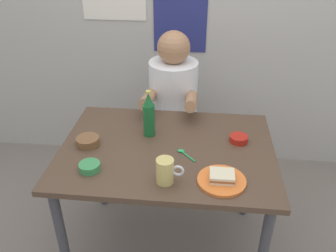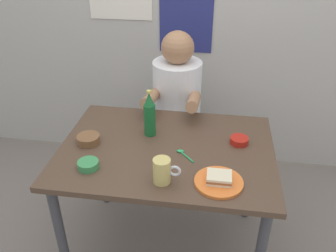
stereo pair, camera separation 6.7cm
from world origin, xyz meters
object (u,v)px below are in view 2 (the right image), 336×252
at_px(beer_mug, 162,171).
at_px(beer_bottle, 150,115).
at_px(person_seated, 177,92).
at_px(stool, 176,143).
at_px(dining_table, 167,162).
at_px(sandwich, 219,178).
at_px(dip_bowl_green, 88,164).
at_px(plate_orange, 219,182).

distance_m(beer_mug, beer_bottle, 0.41).
bearing_deg(person_seated, stool, 90.00).
bearing_deg(beer_mug, dining_table, 94.76).
height_order(sandwich, beer_mug, beer_mug).
bearing_deg(beer_mug, dip_bowl_green, 172.35).
height_order(person_seated, dip_bowl_green, person_seated).
bearing_deg(beer_bottle, sandwich, -43.59).
xyz_separation_m(dining_table, beer_mug, (0.02, -0.27, 0.15)).
bearing_deg(dining_table, plate_orange, -42.10).
xyz_separation_m(dining_table, stool, (-0.03, 0.63, -0.30)).
bearing_deg(stool, dining_table, -87.70).
height_order(stool, plate_orange, plate_orange).
distance_m(dining_table, stool, 0.70).
bearing_deg(beer_bottle, plate_orange, -43.59).
distance_m(dining_table, plate_orange, 0.38).
height_order(stool, beer_bottle, beer_bottle).
relative_size(stool, dip_bowl_green, 4.50).
relative_size(plate_orange, sandwich, 2.00).
xyz_separation_m(person_seated, beer_bottle, (-0.08, -0.50, 0.09)).
xyz_separation_m(sandwich, beer_mug, (-0.25, -0.02, 0.03)).
bearing_deg(beer_mug, beer_bottle, 108.70).
height_order(dining_table, stool, dining_table).
bearing_deg(person_seated, beer_mug, -86.92).
bearing_deg(sandwich, stool, 108.79).
xyz_separation_m(dining_table, beer_bottle, (-0.11, 0.12, 0.21)).
xyz_separation_m(stool, beer_mug, (0.05, -0.90, 0.45)).
bearing_deg(beer_bottle, person_seated, 80.56).
bearing_deg(stool, person_seated, -90.00).
bearing_deg(person_seated, sandwich, -70.98).
xyz_separation_m(beer_mug, beer_bottle, (-0.13, 0.39, 0.06)).
bearing_deg(sandwich, plate_orange, -90.00).
bearing_deg(dip_bowl_green, stool, 69.63).
distance_m(sandwich, beer_mug, 0.25).
bearing_deg(sandwich, person_seated, 109.02).
bearing_deg(plate_orange, beer_bottle, 136.41).
bearing_deg(stool, sandwich, -71.21).
bearing_deg(beer_bottle, dining_table, -47.04).
height_order(stool, sandwich, sandwich).
relative_size(beer_mug, dip_bowl_green, 1.26).
height_order(stool, dip_bowl_green, dip_bowl_green).
xyz_separation_m(person_seated, beer_mug, (0.05, -0.89, 0.03)).
xyz_separation_m(plate_orange, dip_bowl_green, (-0.61, 0.02, 0.01)).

